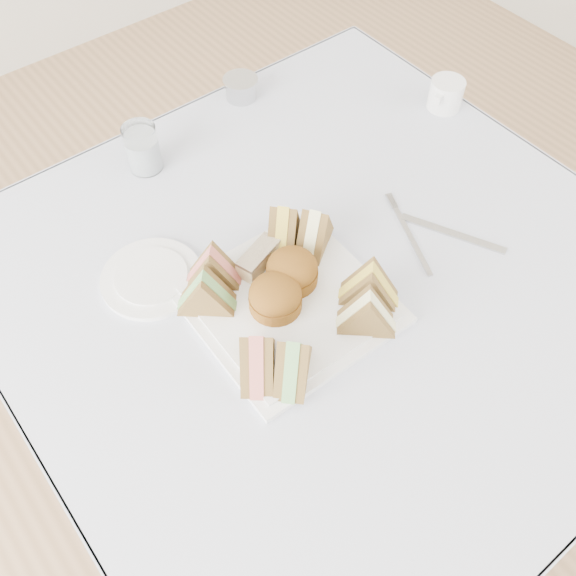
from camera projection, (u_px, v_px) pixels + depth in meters
floor at (313, 451)px, 1.65m from camera, size 4.00×4.00×0.00m
table at (319, 383)px, 1.35m from camera, size 0.90×0.90×0.74m
tablecloth at (328, 275)px, 1.05m from camera, size 1.02×1.02×0.01m
serving_plate at (288, 305)px, 1.00m from camera, size 0.29×0.29×0.01m
sandwich_fl_a at (257, 353)px, 0.89m from camera, size 0.10×0.11×0.09m
sandwich_fl_b at (293, 358)px, 0.89m from camera, size 0.10×0.10×0.08m
sandwich_fr_a at (370, 283)px, 0.97m from camera, size 0.09×0.10×0.08m
sandwich_fr_b at (368, 311)px, 0.94m from camera, size 0.10×0.09×0.08m
sandwich_bl_a at (205, 291)px, 0.96m from camera, size 0.10×0.09×0.08m
sandwich_bl_b at (213, 265)px, 0.99m from camera, size 0.09×0.09×0.08m
sandwich_br_a at (315, 229)px, 1.03m from camera, size 0.10×0.09×0.08m
sandwich_br_b at (284, 225)px, 1.04m from camera, size 0.10×0.10×0.08m
scone_left at (275, 296)px, 0.97m from camera, size 0.08×0.08×0.06m
scone_right at (292, 270)px, 1.00m from camera, size 0.10×0.10×0.05m
pastry_slice at (259, 259)px, 1.02m from camera, size 0.09×0.05×0.04m
side_plate at (152, 278)px, 1.03m from camera, size 0.18×0.18×0.01m
water_glass at (142, 148)px, 1.16m from camera, size 0.07×0.07×0.09m
tea_strainer at (241, 89)px, 1.30m from camera, size 0.09×0.09×0.04m
knife at (453, 234)px, 1.09m from camera, size 0.09×0.17×0.00m
fork at (412, 240)px, 1.09m from camera, size 0.07×0.15×0.00m
creamer_jug at (446, 94)px, 1.27m from camera, size 0.09×0.09×0.06m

